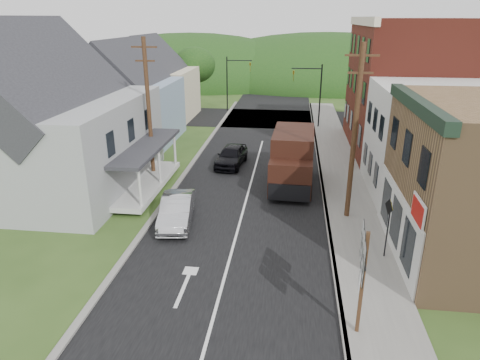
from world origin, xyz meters
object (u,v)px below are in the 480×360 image
(silver_sedan, at_px, (177,210))
(warning_sign, at_px, (388,220))
(dark_sedan, at_px, (231,156))
(route_sign_cluster, at_px, (362,269))
(delivery_van, at_px, (292,160))

(silver_sedan, height_order, warning_sign, warning_sign)
(dark_sedan, distance_m, warning_sign, 14.63)
(dark_sedan, xyz_separation_m, route_sign_cluster, (6.67, -16.93, 1.84))
(silver_sedan, distance_m, warning_sign, 10.35)
(route_sign_cluster, distance_m, warning_sign, 5.46)
(dark_sedan, bearing_deg, route_sign_cluster, -62.17)
(dark_sedan, height_order, route_sign_cluster, route_sign_cluster)
(silver_sedan, relative_size, warning_sign, 1.58)
(silver_sedan, bearing_deg, warning_sign, -21.00)
(warning_sign, bearing_deg, dark_sedan, 113.17)
(delivery_van, bearing_deg, route_sign_cluster, -78.07)
(route_sign_cluster, height_order, warning_sign, route_sign_cluster)
(delivery_van, height_order, route_sign_cluster, route_sign_cluster)
(silver_sedan, distance_m, route_sign_cluster, 11.18)
(delivery_van, xyz_separation_m, route_sign_cluster, (2.31, -13.46, 0.83))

